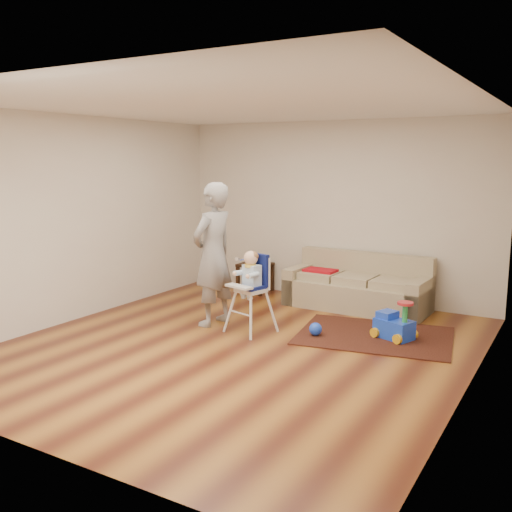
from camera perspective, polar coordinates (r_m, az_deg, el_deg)
The scene contains 9 objects.
ground at distance 6.63m, azimuth -1.77°, elevation -9.05°, with size 5.50×5.50×0.00m, color #4A1E10.
room_envelope at distance 6.74m, azimuth 0.54°, elevation 7.51°, with size 5.04×5.52×2.72m.
sofa at distance 8.30m, azimuth 10.04°, elevation -2.58°, with size 2.04×0.89×0.78m.
side_table at distance 9.24m, azimuth -0.08°, elevation -2.17°, with size 0.47×0.47×0.47m, color black, non-canonical shape.
area_rug at distance 7.15m, azimuth 11.78°, elevation -7.80°, with size 1.81×1.35×0.01m, color black.
ride_on_toy at distance 7.02m, azimuth 13.67°, elevation -6.11°, with size 0.43×0.31×0.48m, color blue, non-canonical shape.
toy_ball at distance 7.01m, azimuth 5.97°, elevation -7.27°, with size 0.16×0.16×0.16m, color blue.
high_chair at distance 7.05m, azimuth -0.51°, elevation -3.72°, with size 0.58×0.58×1.03m.
adult at distance 7.32m, azimuth -4.31°, elevation 0.15°, with size 0.67×0.44×1.84m, color gray.
Camera 1 is at (3.35, -5.32, 2.13)m, focal length 40.00 mm.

